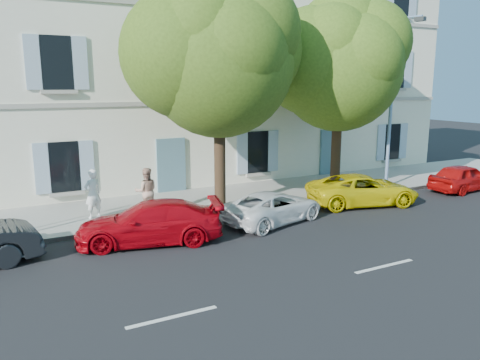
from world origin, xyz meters
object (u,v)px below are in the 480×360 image
car_yellow_supercar (363,190)px  street_lamp (394,94)px  tree_right (339,69)px  pedestrian_a (93,194)px  tree_left (219,63)px  pedestrian_b (146,191)px  car_white_coupe (273,207)px  car_red_hatchback (463,177)px  car_red_coupe (150,223)px

car_yellow_supercar → street_lamp: street_lamp is taller
tree_right → street_lamp: bearing=-19.7°
car_yellow_supercar → tree_right: bearing=5.3°
street_lamp → pedestrian_a: bearing=174.6°
tree_right → street_lamp: size_ratio=1.11×
tree_left → pedestrian_b: bearing=169.3°
pedestrian_a → car_white_coupe: bearing=130.3°
pedestrian_a → pedestrian_b: (1.80, -0.42, -0.02)m
car_yellow_supercar → pedestrian_b: 8.60m
car_white_coupe → pedestrian_b: size_ratio=2.32×
car_yellow_supercar → car_red_hatchback: size_ratio=1.22×
street_lamp → pedestrian_a: size_ratio=4.25×
car_red_coupe → car_red_hatchback: bearing=106.2°
tree_left → tree_right: size_ratio=1.02×
car_red_hatchback → tree_left: bearing=76.2°
tree_right → pedestrian_b: bearing=-179.6°
street_lamp → car_red_coupe: bearing=-171.0°
car_red_hatchback → pedestrian_a: bearing=75.6°
tree_left → pedestrian_a: size_ratio=4.80×
car_red_hatchback → street_lamp: 5.05m
pedestrian_a → pedestrian_b: pedestrian_a is taller
car_yellow_supercar → car_white_coupe: bearing=110.0°
car_red_hatchback → pedestrian_b: (-14.11, 2.41, 0.38)m
car_white_coupe → pedestrian_b: pedestrian_b is taller
tree_left → pedestrian_b: 5.32m
tree_left → tree_right: (5.99, 0.58, -0.13)m
car_white_coupe → car_yellow_supercar: bearing=-100.5°
car_red_coupe → car_white_coupe: bearing=106.4°
car_white_coupe → tree_left: (-1.08, 2.06, 5.00)m
car_red_coupe → car_white_coupe: (4.51, 0.10, -0.09)m
car_red_hatchback → tree_right: (-5.41, 2.47, 4.80)m
tree_right → car_red_coupe: bearing=-163.8°
car_red_coupe → street_lamp: size_ratio=0.60×
car_red_coupe → street_lamp: 12.55m
car_white_coupe → tree_right: size_ratio=0.48×
pedestrian_a → pedestrian_b: bearing=145.5°
car_yellow_supercar → car_red_hatchback: car_red_hatchback is taller
tree_left → car_yellow_supercar: bearing=-16.6°
car_yellow_supercar → tree_left: tree_left is taller
pedestrian_b → car_white_coupe: bearing=156.9°
car_red_hatchback → tree_right: tree_right is taller
car_red_coupe → tree_left: size_ratio=0.53×
car_red_coupe → tree_right: tree_right is taller
tree_right → pedestrian_a: (-10.50, 0.35, -4.40)m
car_red_coupe → car_yellow_supercar: bearing=108.3°
tree_left → street_lamp: tree_left is taller
street_lamp → car_red_hatchback: bearing=-28.3°
car_yellow_supercar → tree_left: (-5.60, 1.67, 4.93)m
car_red_hatchback → tree_right: size_ratio=0.44×
car_red_coupe → car_yellow_supercar: size_ratio=0.99×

